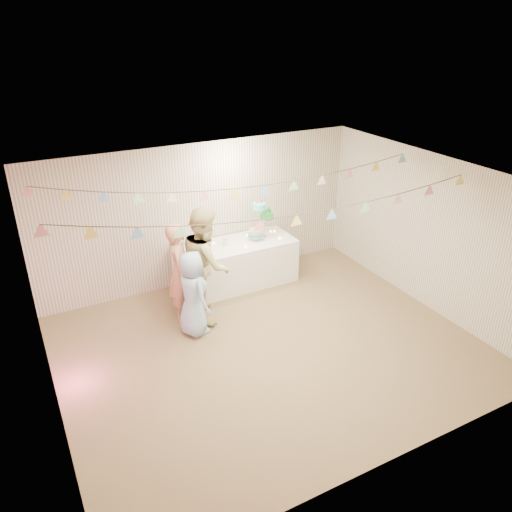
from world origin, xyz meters
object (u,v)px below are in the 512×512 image
person_adult_b (206,264)px  person_child (193,294)px  cake_stand (261,223)px  table (236,264)px  person_adult_a (180,272)px

person_adult_b → person_child: 0.60m
person_adult_b → person_child: bearing=152.3°
cake_stand → person_child: 2.19m
table → person_child: person_child is taller
table → cake_stand: size_ratio=3.12×
person_adult_b → table: bearing=-32.6°
person_adult_a → person_adult_b: (0.40, -0.11, 0.11)m
table → person_adult_a: person_adult_a is taller
cake_stand → person_adult_b: person_adult_b is taller
person_adult_a → person_adult_b: person_adult_b is taller
table → person_adult_b: (-0.88, -0.73, 0.54)m
person_adult_a → cake_stand: bearing=-49.2°
cake_stand → person_child: (-1.81, -1.17, -0.41)m
person_child → person_adult_b: bearing=-54.6°
table → person_adult_a: bearing=-154.1°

